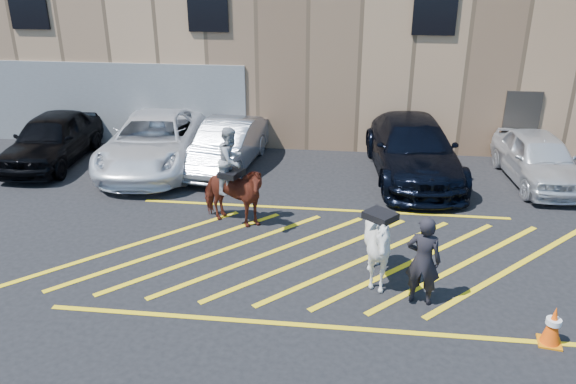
# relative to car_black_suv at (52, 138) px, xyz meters

# --- Properties ---
(ground) EXTENTS (90.00, 90.00, 0.00)m
(ground) POSITION_rel_car_black_suv_xyz_m (8.67, -4.82, -0.79)
(ground) COLOR black
(ground) RESTS_ON ground
(car_black_suv) EXTENTS (2.11, 4.72, 1.58)m
(car_black_suv) POSITION_rel_car_black_suv_xyz_m (0.00, 0.00, 0.00)
(car_black_suv) COLOR black
(car_black_suv) RESTS_ON ground
(car_white_pickup) EXTENTS (3.19, 5.98, 1.60)m
(car_white_pickup) POSITION_rel_car_black_suv_xyz_m (3.29, 0.07, 0.01)
(car_white_pickup) COLOR white
(car_white_pickup) RESTS_ON ground
(car_silver_sedan) EXTENTS (1.98, 4.53, 1.45)m
(car_silver_sedan) POSITION_rel_car_black_suv_xyz_m (5.56, 0.21, -0.06)
(car_silver_sedan) COLOR #989BA5
(car_silver_sedan) RESTS_ON ground
(car_blue_suv) EXTENTS (2.90, 5.95, 1.67)m
(car_blue_suv) POSITION_rel_car_black_suv_xyz_m (11.16, 0.18, 0.04)
(car_blue_suv) COLOR black
(car_blue_suv) RESTS_ON ground
(car_white_suv) EXTENTS (2.05, 4.37, 1.45)m
(car_white_suv) POSITION_rel_car_black_suv_xyz_m (14.71, 0.07, -0.07)
(car_white_suv) COLOR silver
(car_white_suv) RESTS_ON ground
(handler) EXTENTS (0.73, 0.56, 1.78)m
(handler) POSITION_rel_car_black_suv_xyz_m (10.78, -6.59, 0.10)
(handler) COLOR black
(handler) RESTS_ON ground
(warehouse) EXTENTS (32.42, 10.20, 7.30)m
(warehouse) POSITION_rel_car_black_suv_xyz_m (8.66, 7.17, 2.86)
(warehouse) COLOR tan
(warehouse) RESTS_ON ground
(hatching_zone) EXTENTS (12.60, 5.12, 0.01)m
(hatching_zone) POSITION_rel_car_black_suv_xyz_m (8.67, -5.12, -0.78)
(hatching_zone) COLOR yellow
(hatching_zone) RESTS_ON ground
(mounted_bay) EXTENTS (2.04, 1.43, 2.46)m
(mounted_bay) POSITION_rel_car_black_suv_xyz_m (6.56, -3.72, 0.21)
(mounted_bay) COLOR maroon
(mounted_bay) RESTS_ON ground
(saddled_white) EXTENTS (2.06, 2.08, 1.71)m
(saddled_white) POSITION_rel_car_black_suv_xyz_m (9.97, -6.10, 0.08)
(saddled_white) COLOR silver
(saddled_white) RESTS_ON ground
(traffic_cone) EXTENTS (0.43, 0.43, 0.73)m
(traffic_cone) POSITION_rel_car_black_suv_xyz_m (12.87, -7.62, -0.42)
(traffic_cone) COLOR orange
(traffic_cone) RESTS_ON ground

